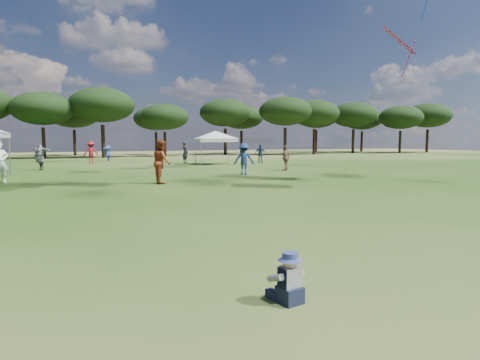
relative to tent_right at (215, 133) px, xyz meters
name	(u,v)px	position (x,y,z in m)	size (l,w,h in m)	color
tree_line	(91,109)	(-7.20, 20.23, 2.95)	(108.78, 17.63, 7.77)	black
tent_right	(215,133)	(0.00, 0.00, 0.00)	(5.78, 5.78, 2.90)	gray
toddler	(288,280)	(-9.29, -25.26, -2.21)	(0.41, 0.45, 0.58)	#151B30
festival_crowd	(58,157)	(-11.22, -2.28, -1.61)	(28.79, 21.87, 1.88)	maroon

